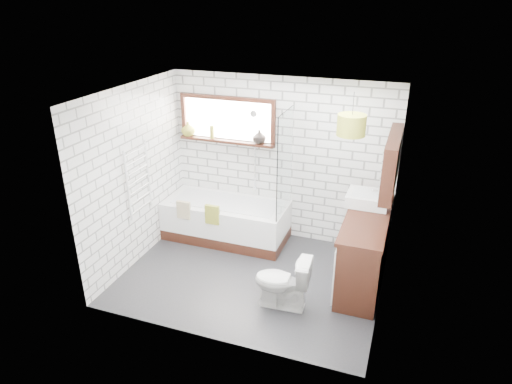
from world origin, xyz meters
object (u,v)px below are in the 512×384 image
(vanity, at_px, (365,248))
(toilet, at_px, (282,282))
(pendant, at_px, (351,125))
(bathtub, at_px, (226,220))
(basin, at_px, (368,199))

(vanity, bearing_deg, toilet, -133.27)
(vanity, height_order, toilet, vanity)
(toilet, height_order, pendant, pendant)
(bathtub, xyz_separation_m, toilet, (1.32, -1.35, 0.04))
(basin, distance_m, pendant, 1.12)
(vanity, xyz_separation_m, basin, (-0.06, 0.34, 0.56))
(pendant, bearing_deg, basin, 46.35)
(vanity, height_order, basin, basin)
(bathtub, relative_size, toilet, 2.73)
(bathtub, height_order, toilet, toilet)
(vanity, relative_size, pendant, 4.78)
(basin, bearing_deg, bathtub, 177.37)
(bathtub, xyz_separation_m, pendant, (1.85, -0.37, 1.79))
(basin, height_order, toilet, basin)
(toilet, relative_size, pendant, 1.97)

